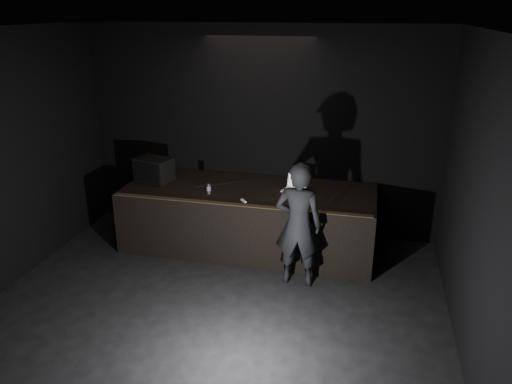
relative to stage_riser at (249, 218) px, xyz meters
The scene contains 11 objects.
ground 2.78m from the stage_riser, 90.00° to the right, with size 7.00×7.00×0.00m, color black.
room_walls 3.13m from the stage_riser, 90.00° to the right, with size 6.10×7.10×3.52m.
stage_riser is the anchor object (origin of this frame).
riser_lip 0.87m from the stage_riser, 90.00° to the right, with size 3.92×0.10×0.01m, color brown.
stage_monitor 1.78m from the stage_riser, behind, with size 0.66×0.55×0.38m.
cable 0.72m from the stage_riser, 169.01° to the left, with size 0.02×0.02×0.87m, color black.
laptop 0.93m from the stage_riser, ahead, with size 0.41×0.38×0.23m.
beer_can 0.88m from the stage_riser, 147.56° to the right, with size 0.07×0.07×0.16m.
plastic_cup 0.83m from the stage_riser, 14.84° to the right, with size 0.09×0.09×0.11m, color white.
wii_remote 0.77m from the stage_riser, 83.90° to the right, with size 0.03×0.14×0.03m, color white.
person 1.43m from the stage_riser, 46.19° to the right, with size 0.66×0.43×1.80m, color black.
Camera 1 is at (1.82, -4.53, 3.73)m, focal length 35.00 mm.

